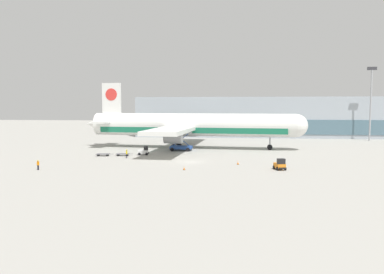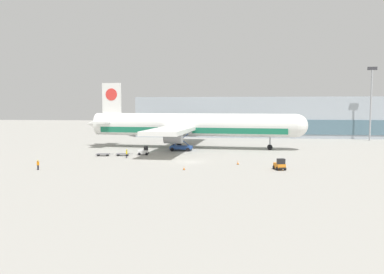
{
  "view_description": "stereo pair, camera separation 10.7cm",
  "coord_description": "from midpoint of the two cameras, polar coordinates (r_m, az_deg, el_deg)",
  "views": [
    {
      "loc": [
        8.64,
        -72.02,
        10.96
      ],
      "look_at": [
        -0.62,
        10.66,
        4.0
      ],
      "focal_mm": 35.0,
      "sensor_mm": 36.0,
      "label": 1
    },
    {
      "loc": [
        8.74,
        -72.01,
        10.96
      ],
      "look_at": [
        -0.62,
        10.66,
        4.0
      ],
      "focal_mm": 35.0,
      "sensor_mm": 36.0,
      "label": 2
    }
  ],
  "objects": [
    {
      "name": "traffic_cone_near",
      "position": [
        64.22,
        -1.18,
        -4.77
      ],
      "size": [
        0.4,
        0.4,
        0.63
      ],
      "color": "black",
      "rests_on": "ground_plane"
    },
    {
      "name": "scissor_lift_loader",
      "position": [
        91.45,
        -1.62,
        -0.88
      ],
      "size": [
        5.4,
        3.69,
        5.02
      ],
      "rotation": [
        0.0,
        0.0,
        -0.07
      ],
      "color": "#284C99",
      "rests_on": "ground_plane"
    },
    {
      "name": "ground_crew_near",
      "position": [
        69.22,
        -22.38,
        -3.83
      ],
      "size": [
        0.54,
        0.33,
        1.74
      ],
      "rotation": [
        0.0,
        0.0,
        5.94
      ],
      "color": "black",
      "rests_on": "ground_plane"
    },
    {
      "name": "traffic_cone_far",
      "position": [
        70.54,
        7.05,
        -3.89
      ],
      "size": [
        0.4,
        0.4,
        0.76
      ],
      "color": "black",
      "rests_on": "ground_plane"
    },
    {
      "name": "terminal_building",
      "position": [
        137.21,
        10.92,
        3.04
      ],
      "size": [
        90.0,
        18.2,
        14.0
      ],
      "color": "#9EA8B2",
      "rests_on": "ground_plane"
    },
    {
      "name": "ground_crew_far",
      "position": [
        79.65,
        -9.88,
        -2.4
      ],
      "size": [
        0.24,
        0.57,
        1.84
      ],
      "rotation": [
        0.0,
        0.0,
        1.58
      ],
      "color": "black",
      "rests_on": "ground_plane"
    },
    {
      "name": "baggage_tug_mid",
      "position": [
        84.22,
        -7.31,
        -2.13
      ],
      "size": [
        2.67,
        2.04,
        2.0
      ],
      "rotation": [
        0.0,
        0.0,
        0.2
      ],
      "color": "silver",
      "rests_on": "ground_plane"
    },
    {
      "name": "baggage_dolly_second",
      "position": [
        83.55,
        -10.48,
        -2.57
      ],
      "size": [
        3.76,
        1.75,
        0.48
      ],
      "rotation": [
        0.0,
        0.0,
        0.09
      ],
      "color": "#56565B",
      "rests_on": "ground_plane"
    },
    {
      "name": "airplane_main",
      "position": [
        96.59,
        -0.42,
        1.74
      ],
      "size": [
        58.09,
        48.44,
        17.0
      ],
      "rotation": [
        0.0,
        0.0,
        -0.07
      ],
      "color": "white",
      "rests_on": "ground_plane"
    },
    {
      "name": "light_mast",
      "position": [
        130.14,
        25.66,
        5.36
      ],
      "size": [
        2.8,
        0.5,
        23.03
      ],
      "color": "#9EA0A5",
      "rests_on": "ground_plane"
    },
    {
      "name": "ground_plane",
      "position": [
        73.36,
        -0.41,
        -3.81
      ],
      "size": [
        400.0,
        400.0,
        0.0
      ],
      "primitive_type": "plane",
      "color": "#9E9B93"
    },
    {
      "name": "baggage_tug_foreground",
      "position": [
        65.99,
        13.29,
        -4.14
      ],
      "size": [
        2.16,
        2.72,
        2.0
      ],
      "rotation": [
        0.0,
        0.0,
        -1.31
      ],
      "color": "orange",
      "rests_on": "ground_plane"
    },
    {
      "name": "baggage_dolly_lead",
      "position": [
        84.22,
        -13.37,
        -2.56
      ],
      "size": [
        3.76,
        1.75,
        0.48
      ],
      "rotation": [
        0.0,
        0.0,
        0.09
      ],
      "color": "#56565B",
      "rests_on": "ground_plane"
    }
  ]
}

